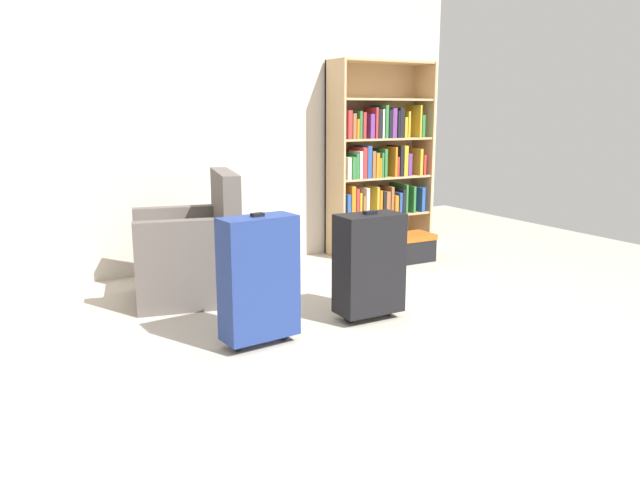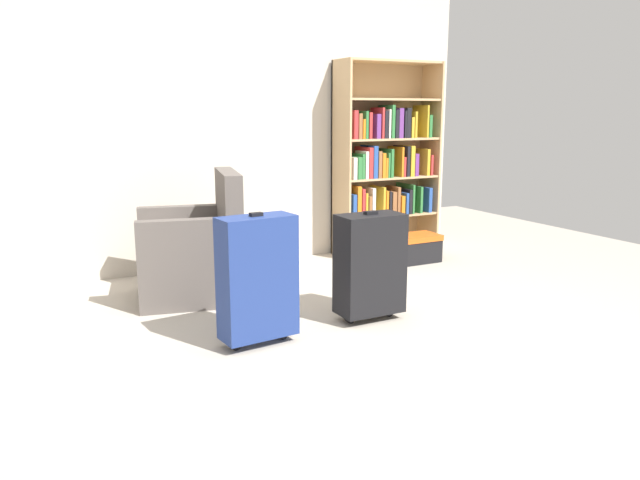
{
  "view_description": "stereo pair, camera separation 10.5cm",
  "coord_description": "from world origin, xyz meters",
  "px_view_note": "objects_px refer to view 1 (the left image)",
  "views": [
    {
      "loc": [
        -1.8,
        -2.79,
        1.31
      ],
      "look_at": [
        -0.07,
        0.37,
        0.55
      ],
      "focal_mm": 34.25,
      "sensor_mm": 36.0,
      "label": 1
    },
    {
      "loc": [
        -1.71,
        -2.84,
        1.31
      ],
      "look_at": [
        -0.07,
        0.37,
        0.55
      ],
      "focal_mm": 34.25,
      "sensor_mm": 36.0,
      "label": 2
    }
  ],
  "objects_px": {
    "suitcase_black": "(369,264)",
    "mug": "(252,285)",
    "armchair": "(192,255)",
    "storage_box": "(406,247)",
    "bookshelf": "(377,160)",
    "suitcase_navy_blue": "(259,278)"
  },
  "relations": [
    {
      "from": "suitcase_black",
      "to": "mug",
      "type": "bearing_deg",
      "value": 114.94
    },
    {
      "from": "armchair",
      "to": "storage_box",
      "type": "distance_m",
      "value": 2.0
    },
    {
      "from": "bookshelf",
      "to": "mug",
      "type": "distance_m",
      "value": 1.87
    },
    {
      "from": "mug",
      "to": "suitcase_black",
      "type": "xyz_separation_m",
      "value": [
        0.43,
        -0.92,
        0.32
      ]
    },
    {
      "from": "storage_box",
      "to": "suitcase_navy_blue",
      "type": "height_order",
      "value": "suitcase_navy_blue"
    },
    {
      "from": "storage_box",
      "to": "suitcase_navy_blue",
      "type": "distance_m",
      "value": 2.28
    },
    {
      "from": "armchair",
      "to": "suitcase_navy_blue",
      "type": "height_order",
      "value": "armchair"
    },
    {
      "from": "bookshelf",
      "to": "storage_box",
      "type": "xyz_separation_m",
      "value": [
        0.02,
        -0.46,
        -0.74
      ]
    },
    {
      "from": "storage_box",
      "to": "mug",
      "type": "bearing_deg",
      "value": -172.7
    },
    {
      "from": "suitcase_navy_blue",
      "to": "armchair",
      "type": "bearing_deg",
      "value": 93.3
    },
    {
      "from": "bookshelf",
      "to": "storage_box",
      "type": "relative_size",
      "value": 3.64
    },
    {
      "from": "armchair",
      "to": "mug",
      "type": "height_order",
      "value": "armchair"
    },
    {
      "from": "suitcase_black",
      "to": "suitcase_navy_blue",
      "type": "height_order",
      "value": "suitcase_navy_blue"
    },
    {
      "from": "armchair",
      "to": "mug",
      "type": "bearing_deg",
      "value": -8.27
    },
    {
      "from": "storage_box",
      "to": "suitcase_black",
      "type": "height_order",
      "value": "suitcase_black"
    },
    {
      "from": "bookshelf",
      "to": "armchair",
      "type": "relative_size",
      "value": 1.95
    },
    {
      "from": "bookshelf",
      "to": "armchair",
      "type": "xyz_separation_m",
      "value": [
        -1.96,
        -0.6,
        -0.55
      ]
    },
    {
      "from": "armchair",
      "to": "storage_box",
      "type": "relative_size",
      "value": 1.86
    },
    {
      "from": "armchair",
      "to": "bookshelf",
      "type": "bearing_deg",
      "value": 17.06
    },
    {
      "from": "mug",
      "to": "suitcase_black",
      "type": "height_order",
      "value": "suitcase_black"
    },
    {
      "from": "bookshelf",
      "to": "storage_box",
      "type": "height_order",
      "value": "bookshelf"
    },
    {
      "from": "bookshelf",
      "to": "suitcase_navy_blue",
      "type": "bearing_deg",
      "value": -138.75
    }
  ]
}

